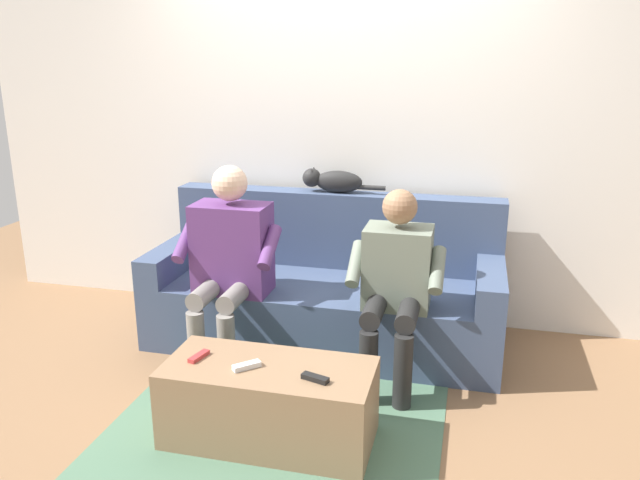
{
  "coord_description": "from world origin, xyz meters",
  "views": [
    {
      "loc": [
        -0.86,
        3.52,
        1.77
      ],
      "look_at": [
        0.0,
        0.02,
        0.71
      ],
      "focal_mm": 35.35,
      "sensor_mm": 36.0,
      "label": 1
    }
  ],
  "objects_px": {
    "remote_black": "(315,378)",
    "person_right_seated": "(229,255)",
    "coffee_table": "(269,403)",
    "remote_white": "(247,366)",
    "cat_on_backrest": "(332,181)",
    "person_left_seated": "(396,277)",
    "remote_red": "(199,356)",
    "couch": "(327,292)"
  },
  "relations": [
    {
      "from": "cat_on_backrest",
      "to": "couch",
      "type": "bearing_deg",
      "value": 96.06
    },
    {
      "from": "couch",
      "to": "remote_red",
      "type": "relative_size",
      "value": 17.31
    },
    {
      "from": "person_left_seated",
      "to": "remote_red",
      "type": "distance_m",
      "value": 1.15
    },
    {
      "from": "couch",
      "to": "person_right_seated",
      "type": "height_order",
      "value": "person_right_seated"
    },
    {
      "from": "remote_red",
      "to": "cat_on_backrest",
      "type": "bearing_deg",
      "value": 1.42
    },
    {
      "from": "remote_white",
      "to": "remote_red",
      "type": "xyz_separation_m",
      "value": [
        0.26,
        -0.04,
        -0.0
      ]
    },
    {
      "from": "remote_black",
      "to": "person_right_seated",
      "type": "bearing_deg",
      "value": 148.14
    },
    {
      "from": "coffee_table",
      "to": "person_left_seated",
      "type": "distance_m",
      "value": 0.99
    },
    {
      "from": "person_left_seated",
      "to": "remote_black",
      "type": "bearing_deg",
      "value": 73.63
    },
    {
      "from": "remote_red",
      "to": "remote_white",
      "type": "bearing_deg",
      "value": -85.21
    },
    {
      "from": "couch",
      "to": "remote_white",
      "type": "bearing_deg",
      "value": 85.8
    },
    {
      "from": "person_left_seated",
      "to": "person_right_seated",
      "type": "distance_m",
      "value": 0.98
    },
    {
      "from": "person_left_seated",
      "to": "remote_black",
      "type": "height_order",
      "value": "person_left_seated"
    },
    {
      "from": "person_right_seated",
      "to": "remote_black",
      "type": "relative_size",
      "value": 9.17
    },
    {
      "from": "person_right_seated",
      "to": "couch",
      "type": "bearing_deg",
      "value": -139.94
    },
    {
      "from": "person_left_seated",
      "to": "remote_white",
      "type": "bearing_deg",
      "value": 54.09
    },
    {
      "from": "couch",
      "to": "coffee_table",
      "type": "bearing_deg",
      "value": 90.0
    },
    {
      "from": "couch",
      "to": "cat_on_backrest",
      "type": "bearing_deg",
      "value": -83.94
    },
    {
      "from": "cat_on_backrest",
      "to": "remote_red",
      "type": "relative_size",
      "value": 4.37
    },
    {
      "from": "person_right_seated",
      "to": "remote_black",
      "type": "height_order",
      "value": "person_right_seated"
    },
    {
      "from": "couch",
      "to": "cat_on_backrest",
      "type": "distance_m",
      "value": 0.73
    },
    {
      "from": "couch",
      "to": "remote_white",
      "type": "distance_m",
      "value": 1.23
    },
    {
      "from": "cat_on_backrest",
      "to": "remote_white",
      "type": "bearing_deg",
      "value": 87.65
    },
    {
      "from": "couch",
      "to": "remote_black",
      "type": "xyz_separation_m",
      "value": [
        -0.24,
        1.26,
        0.09
      ]
    },
    {
      "from": "cat_on_backrest",
      "to": "remote_red",
      "type": "height_order",
      "value": "cat_on_backrest"
    },
    {
      "from": "person_left_seated",
      "to": "remote_red",
      "type": "xyz_separation_m",
      "value": [
        0.83,
        0.76,
        -0.21
      ]
    },
    {
      "from": "cat_on_backrest",
      "to": "coffee_table",
      "type": "bearing_deg",
      "value": 91.13
    },
    {
      "from": "remote_black",
      "to": "coffee_table",
      "type": "bearing_deg",
      "value": 179.44
    },
    {
      "from": "person_right_seated",
      "to": "remote_white",
      "type": "bearing_deg",
      "value": 116.2
    },
    {
      "from": "person_right_seated",
      "to": "cat_on_backrest",
      "type": "height_order",
      "value": "person_right_seated"
    },
    {
      "from": "coffee_table",
      "to": "remote_red",
      "type": "relative_size",
      "value": 7.82
    },
    {
      "from": "coffee_table",
      "to": "person_right_seated",
      "type": "distance_m",
      "value": 1.02
    },
    {
      "from": "couch",
      "to": "person_left_seated",
      "type": "xyz_separation_m",
      "value": [
        -0.49,
        0.42,
        0.29
      ]
    },
    {
      "from": "person_right_seated",
      "to": "remote_red",
      "type": "height_order",
      "value": "person_right_seated"
    },
    {
      "from": "cat_on_backrest",
      "to": "remote_black",
      "type": "bearing_deg",
      "value": 100.14
    },
    {
      "from": "coffee_table",
      "to": "person_left_seated",
      "type": "height_order",
      "value": "person_left_seated"
    },
    {
      "from": "cat_on_backrest",
      "to": "remote_white",
      "type": "height_order",
      "value": "cat_on_backrest"
    },
    {
      "from": "remote_black",
      "to": "remote_white",
      "type": "relative_size",
      "value": 0.97
    },
    {
      "from": "remote_black",
      "to": "remote_red",
      "type": "bearing_deg",
      "value": -169.99
    },
    {
      "from": "person_right_seated",
      "to": "coffee_table",
      "type": "bearing_deg",
      "value": 122.51
    },
    {
      "from": "couch",
      "to": "remote_black",
      "type": "relative_size",
      "value": 17.04
    },
    {
      "from": "remote_white",
      "to": "remote_red",
      "type": "distance_m",
      "value": 0.26
    }
  ]
}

